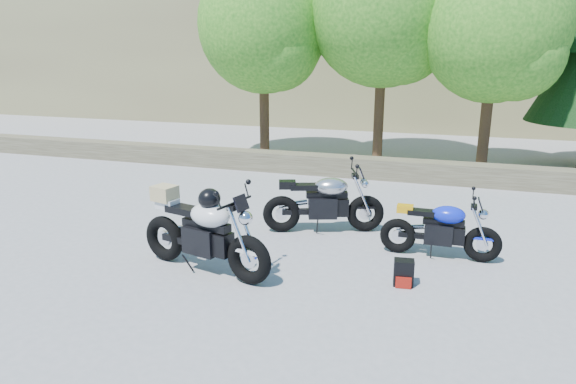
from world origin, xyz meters
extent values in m
plane|color=gray|center=(0.00, 0.00, 0.00)|extent=(90.00, 90.00, 0.00)
cube|color=brown|center=(0.00, 5.50, 0.25)|extent=(22.00, 0.55, 0.50)
cylinder|color=#382314|center=(-2.50, 7.20, 1.51)|extent=(0.28, 0.28, 3.02)
sphere|color=#1D6717|center=(-2.50, 7.20, 3.78)|extent=(3.67, 3.67, 3.67)
sphere|color=#1D6717|center=(-2.00, 6.90, 3.13)|extent=(2.38, 2.38, 2.38)
cylinder|color=#382314|center=(0.80, 7.60, 1.68)|extent=(0.28, 0.28, 3.36)
sphere|color=#1D6717|center=(0.80, 7.60, 4.20)|extent=(4.08, 4.08, 4.08)
sphere|color=#1D6717|center=(1.30, 7.30, 3.48)|extent=(2.64, 2.64, 2.64)
cylinder|color=#382314|center=(3.60, 7.00, 1.46)|extent=(0.28, 0.28, 2.91)
sphere|color=#1D6717|center=(3.60, 7.00, 3.64)|extent=(3.54, 3.54, 3.54)
sphere|color=#1D6717|center=(4.10, 6.70, 3.02)|extent=(2.29, 2.29, 2.29)
torus|color=black|center=(1.45, 1.53, 0.33)|extent=(0.67, 0.36, 0.65)
torus|color=black|center=(0.06, 1.06, 0.33)|extent=(0.67, 0.36, 0.65)
cylinder|color=silver|center=(1.45, 1.53, 0.33)|extent=(0.23, 0.11, 0.22)
cylinder|color=silver|center=(0.06, 1.06, 0.33)|extent=(0.23, 0.11, 0.22)
cube|color=black|center=(0.74, 1.29, 0.45)|extent=(0.56, 0.45, 0.37)
cube|color=black|center=(0.81, 1.31, 0.67)|extent=(0.73, 0.38, 0.10)
ellipsoid|color=#B7B6BB|center=(0.87, 1.33, 0.82)|extent=(0.68, 0.56, 0.31)
cube|color=black|center=(0.45, 1.19, 0.82)|extent=(0.56, 0.38, 0.09)
cube|color=black|center=(0.16, 1.09, 0.86)|extent=(0.34, 0.29, 0.13)
cylinder|color=black|center=(1.26, 1.46, 1.05)|extent=(0.25, 0.65, 0.03)
sphere|color=silver|center=(1.42, 1.52, 0.88)|extent=(0.18, 0.18, 0.18)
torus|color=black|center=(0.30, -1.05, 0.35)|extent=(0.72, 0.34, 0.70)
torus|color=black|center=(-1.22, -0.67, 0.35)|extent=(0.72, 0.34, 0.70)
cylinder|color=silver|center=(0.30, -1.05, 0.35)|extent=(0.24, 0.10, 0.24)
cylinder|color=silver|center=(-1.22, -0.67, 0.35)|extent=(0.24, 0.10, 0.24)
cube|color=black|center=(-0.48, -0.86, 0.48)|extent=(0.59, 0.44, 0.39)
cube|color=black|center=(-0.41, -0.88, 0.72)|extent=(0.78, 0.35, 0.11)
ellipsoid|color=silver|center=(-0.34, -0.89, 0.87)|extent=(0.71, 0.56, 0.33)
cube|color=black|center=(-0.80, -0.78, 0.87)|extent=(0.59, 0.36, 0.10)
cube|color=silver|center=(-1.12, -0.70, 0.91)|extent=(0.35, 0.28, 0.14)
cylinder|color=black|center=(0.09, -1.00, 1.12)|extent=(0.21, 0.71, 0.03)
sphere|color=silver|center=(0.26, -1.04, 0.94)|extent=(0.20, 0.20, 0.20)
ellipsoid|color=black|center=(-0.34, -0.89, 1.11)|extent=(0.37, 0.38, 0.29)
cube|color=tan|center=(-1.16, -0.69, 1.07)|extent=(0.39, 0.35, 0.22)
torus|color=black|center=(3.36, 0.70, 0.28)|extent=(0.56, 0.14, 0.56)
torus|color=black|center=(2.10, 0.70, 0.28)|extent=(0.56, 0.14, 0.56)
cylinder|color=silver|center=(3.36, 0.70, 0.28)|extent=(0.19, 0.04, 0.19)
cylinder|color=silver|center=(2.10, 0.70, 0.28)|extent=(0.19, 0.04, 0.19)
cube|color=black|center=(2.71, 0.70, 0.38)|extent=(0.42, 0.26, 0.31)
cube|color=black|center=(2.77, 0.70, 0.57)|extent=(0.61, 0.14, 0.09)
ellipsoid|color=#0D20CF|center=(2.83, 0.70, 0.70)|extent=(0.50, 0.34, 0.26)
cube|color=black|center=(2.45, 0.70, 0.70)|extent=(0.44, 0.19, 0.08)
cube|color=orange|center=(2.19, 0.70, 0.73)|extent=(0.24, 0.17, 0.11)
cylinder|color=black|center=(3.18, 0.70, 0.90)|extent=(0.03, 0.57, 0.03)
sphere|color=silver|center=(3.32, 0.70, 0.75)|extent=(0.16, 0.16, 0.16)
cube|color=black|center=(2.31, -0.46, 0.18)|extent=(0.29, 0.22, 0.36)
cube|color=#9A160C|center=(2.32, -0.58, 0.08)|extent=(0.21, 0.06, 0.15)
camera|label=1|loc=(2.75, -7.03, 3.09)|focal=32.00mm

